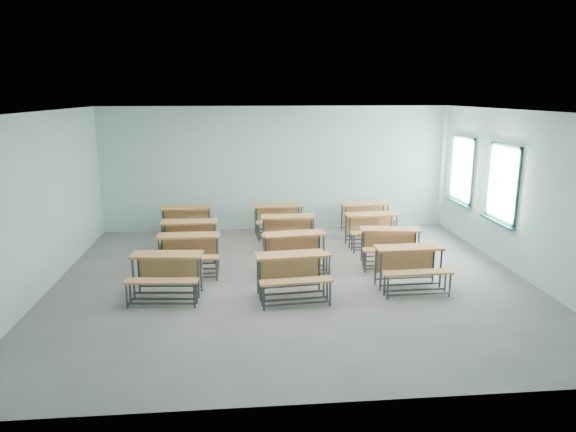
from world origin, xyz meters
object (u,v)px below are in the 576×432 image
desk_unit_r0c2 (410,262)px  desk_unit_r1c2 (391,242)px  desk_unit_r2c0 (189,233)px  desk_unit_r2c1 (289,227)px  desk_unit_r3c2 (366,214)px  desk_unit_r1c0 (188,248)px  desk_unit_r1c1 (296,246)px  desk_unit_r0c1 (292,269)px  desk_unit_r0c0 (166,269)px  desk_unit_r2c2 (373,225)px  desk_unit_r3c0 (186,217)px  desk_unit_r3c1 (279,215)px

desk_unit_r0c2 → desk_unit_r1c2: same height
desk_unit_r2c0 → desk_unit_r2c1: same height
desk_unit_r3c2 → desk_unit_r1c0: bearing=-153.3°
desk_unit_r1c1 → desk_unit_r3c2: (2.11, 2.71, 0.00)m
desk_unit_r0c2 → desk_unit_r2c1: 3.31m
desk_unit_r0c1 → desk_unit_r1c1: same height
desk_unit_r0c0 → desk_unit_r2c2: 5.14m
desk_unit_r1c1 → desk_unit_r3c2: size_ratio=1.01×
desk_unit_r0c1 → desk_unit_r1c1: bearing=75.8°
desk_unit_r0c1 → desk_unit_r0c2: (2.20, 0.22, 0.00)m
desk_unit_r1c2 → desk_unit_r2c2: bearing=98.3°
desk_unit_r3c0 → desk_unit_r3c1: size_ratio=1.00×
desk_unit_r1c0 → desk_unit_r1c2: same height
desk_unit_r0c2 → desk_unit_r2c0: (-4.21, 2.36, 0.00)m
desk_unit_r2c1 → desk_unit_r0c2: bearing=-52.2°
desk_unit_r0c2 → desk_unit_r3c0: same height
desk_unit_r0c1 → desk_unit_r1c1: size_ratio=0.99×
desk_unit_r2c0 → desk_unit_r3c1: (2.10, 1.50, 0.00)m
desk_unit_r2c2 → desk_unit_r3c0: (-4.41, 1.17, 0.00)m
desk_unit_r0c2 → desk_unit_r2c1: same height
desk_unit_r1c1 → desk_unit_r0c0: bearing=-161.1°
desk_unit_r0c0 → desk_unit_r0c1: 2.20m
desk_unit_r3c0 → desk_unit_r3c2: size_ratio=0.99×
desk_unit_r0c2 → desk_unit_r1c0: same height
desk_unit_r1c2 → desk_unit_r2c0: 4.36m
desk_unit_r1c2 → desk_unit_r3c2: same height
desk_unit_r0c2 → desk_unit_r1c1: (-1.98, 1.15, 0.00)m
desk_unit_r2c2 → desk_unit_r3c0: same height
desk_unit_r0c1 → desk_unit_r1c0: bearing=138.0°
desk_unit_r3c2 → desk_unit_r2c1: bearing=-155.4°
desk_unit_r0c0 → desk_unit_r0c2: 4.39m
desk_unit_r0c1 → desk_unit_r2c1: (0.21, 2.87, 0.00)m
desk_unit_r2c1 → desk_unit_r3c1: size_ratio=0.96×
desk_unit_r1c2 → desk_unit_r3c1: bearing=137.2°
desk_unit_r1c0 → desk_unit_r1c1: (2.14, -0.07, 0.00)m
desk_unit_r2c2 → desk_unit_r3c2: same height
desk_unit_r0c0 → desk_unit_r3c2: 5.95m
desk_unit_r1c2 → desk_unit_r3c1: same height
desk_unit_r1c1 → desk_unit_r3c1: (-0.13, 2.71, 0.00)m
desk_unit_r0c2 → desk_unit_r3c1: same height
desk_unit_r0c1 → desk_unit_r2c2: (2.19, 2.91, 0.00)m
desk_unit_r0c1 → desk_unit_r3c2: same height
desk_unit_r0c0 → desk_unit_r1c2: 4.60m
desk_unit_r0c0 → desk_unit_r3c2: bearing=45.6°
desk_unit_r1c1 → desk_unit_r3c0: (-2.43, 2.71, 0.00)m
desk_unit_r2c0 → desk_unit_r1c1: bearing=-27.7°
desk_unit_r2c1 → desk_unit_r2c2: same height
desk_unit_r0c1 → desk_unit_r1c0: size_ratio=1.05×
desk_unit_r2c2 → desk_unit_r3c2: size_ratio=0.97×
desk_unit_r0c0 → desk_unit_r3c0: same height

